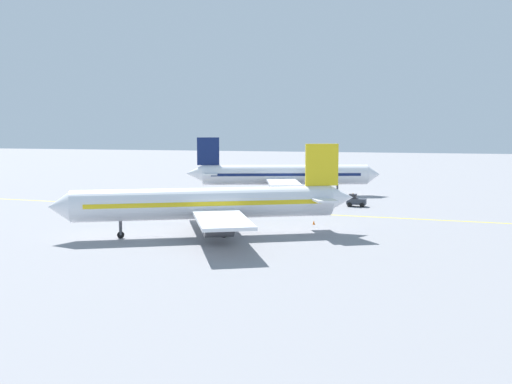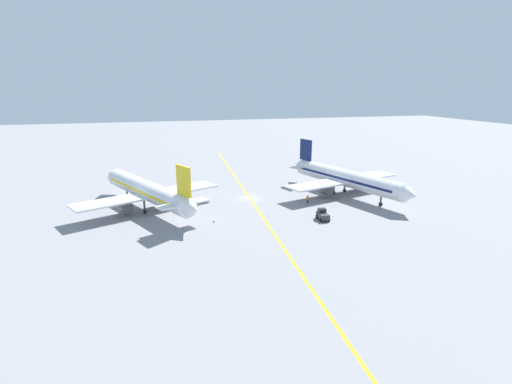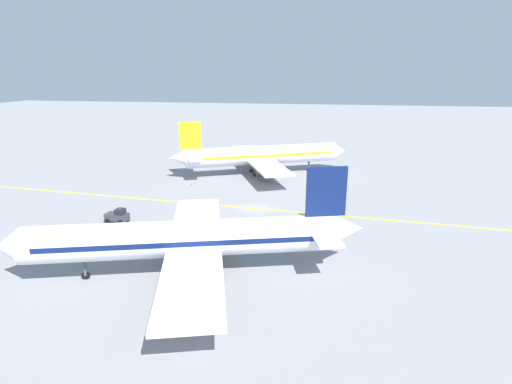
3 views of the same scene
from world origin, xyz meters
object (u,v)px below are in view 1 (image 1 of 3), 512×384
object	(u,v)px
ground_crew_worker	(293,198)
traffic_cone_mid_apron	(314,222)
traffic_cone_near_nose	(307,197)
airplane_adjacent_stand	(283,175)
baggage_tug_dark	(356,201)
airplane_at_gate	(209,204)

from	to	relation	value
ground_crew_worker	traffic_cone_mid_apron	xyz separation A→B (m)	(-20.34, -6.48, -0.63)
traffic_cone_near_nose	traffic_cone_mid_apron	world-z (taller)	same
airplane_adjacent_stand	baggage_tug_dark	bearing A→B (deg)	-129.71
airplane_adjacent_stand	traffic_cone_mid_apron	size ratio (longest dim) A/B	63.39
baggage_tug_dark	ground_crew_worker	bearing A→B (deg)	81.72
airplane_adjacent_stand	airplane_at_gate	bearing A→B (deg)	179.55
airplane_adjacent_stand	traffic_cone_mid_apron	bearing A→B (deg)	-161.29
baggage_tug_dark	ground_crew_worker	xyz separation A→B (m)	(1.50, 10.30, 0.01)
airplane_adjacent_stand	ground_crew_worker	size ratio (longest dim) A/B	20.75
baggage_tug_dark	traffic_cone_near_nose	world-z (taller)	baggage_tug_dark
ground_crew_worker	airplane_adjacent_stand	bearing A→B (deg)	20.71
airplane_at_gate	ground_crew_worker	size ratio (longest dim) A/B	19.97
baggage_tug_dark	traffic_cone_near_nose	size ratio (longest dim) A/B	5.61
baggage_tug_dark	ground_crew_worker	world-z (taller)	baggage_tug_dark
airplane_adjacent_stand	traffic_cone_near_nose	xyz separation A→B (m)	(-3.68, -5.02, -3.43)
airplane_adjacent_stand	traffic_cone_near_nose	size ratio (longest dim) A/B	63.39
airplane_at_gate	airplane_adjacent_stand	xyz separation A→B (m)	(41.28, -0.32, 0.00)
baggage_tug_dark	traffic_cone_mid_apron	xyz separation A→B (m)	(-18.84, 3.82, -0.63)
airplane_at_gate	airplane_adjacent_stand	world-z (taller)	same
ground_crew_worker	traffic_cone_mid_apron	size ratio (longest dim) A/B	3.05
airplane_at_gate	baggage_tug_dark	size ratio (longest dim) A/B	10.87
airplane_adjacent_stand	baggage_tug_dark	world-z (taller)	airplane_adjacent_stand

